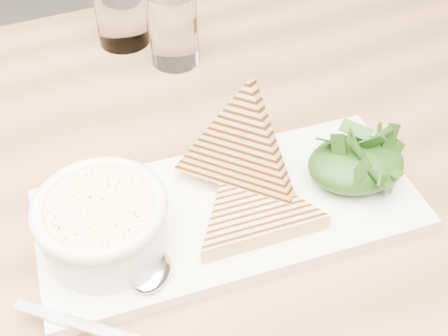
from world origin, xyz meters
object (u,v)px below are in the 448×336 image
object	(u,v)px
table_top	(184,185)
platter	(229,210)
soup_bowl	(104,228)
glass_near	(120,6)
glass_far	(174,28)

from	to	relation	value
table_top	platter	distance (m)	0.08
platter	soup_bowl	xyz separation A→B (m)	(-0.13, -0.01, 0.03)
table_top	glass_near	distance (m)	0.30
glass_far	platter	bearing A→B (deg)	-91.75
soup_bowl	glass_near	xyz separation A→B (m)	(0.07, 0.37, 0.02)
table_top	platter	bearing A→B (deg)	-66.22
table_top	soup_bowl	xyz separation A→B (m)	(-0.09, -0.09, 0.06)
soup_bowl	glass_far	distance (m)	0.33
table_top	glass_far	size ratio (longest dim) A/B	11.86
soup_bowl	glass_near	world-z (taller)	glass_near
platter	glass_near	xyz separation A→B (m)	(-0.05, 0.36, 0.05)
table_top	glass_near	world-z (taller)	glass_near
glass_far	glass_near	bearing A→B (deg)	131.26
platter	soup_bowl	distance (m)	0.13
soup_bowl	glass_near	bearing A→B (deg)	78.70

